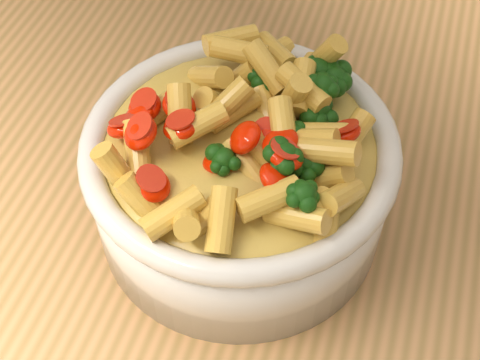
% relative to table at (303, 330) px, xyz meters
% --- Properties ---
extents(table, '(1.20, 0.80, 0.90)m').
position_rel_table_xyz_m(table, '(0.00, 0.00, 0.00)').
color(table, '#B7814E').
rests_on(table, ground).
extents(serving_bowl, '(0.23, 0.23, 0.10)m').
position_rel_table_xyz_m(serving_bowl, '(-0.07, 0.03, 0.15)').
color(serving_bowl, silver).
rests_on(serving_bowl, table).
extents(pasta_salad, '(0.18, 0.18, 0.04)m').
position_rel_table_xyz_m(pasta_salad, '(-0.07, 0.03, 0.21)').
color(pasta_salad, '#F0C34B').
rests_on(pasta_salad, serving_bowl).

